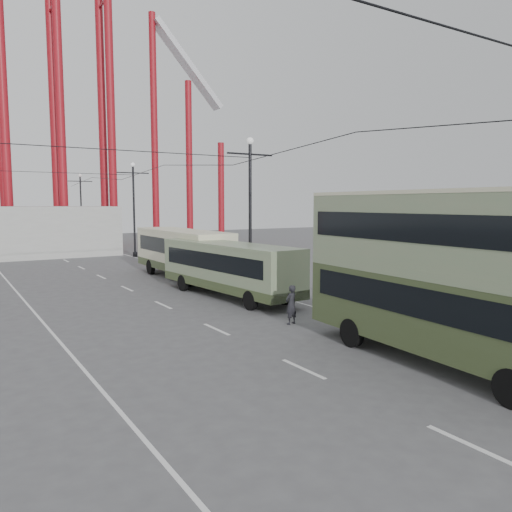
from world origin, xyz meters
TOP-DOWN VIEW (x-y plane):
  - ground at (0.00, 0.00)m, footprint 160.00×160.00m
  - road_markings at (-0.86, 19.70)m, footprint 12.52×120.00m
  - lamp_post_mid at (5.60, 18.00)m, footprint 3.20×0.44m
  - lamp_post_far at (5.60, 40.00)m, footprint 3.20×0.44m
  - lamp_post_distant at (5.60, 62.00)m, footprint 3.20×0.44m
  - roller_coaster at (-2.49, 56.89)m, footprint 52.95×5.00m
  - double_decker_bus at (3.10, 1.98)m, footprint 3.29×10.81m
  - single_decker_green at (3.04, 16.22)m, footprint 3.39×11.04m
  - single_decker_cream at (3.77, 24.22)m, footprint 2.82×11.04m
  - pedestrian at (2.22, 9.06)m, footprint 0.72×0.55m

SIDE VIEW (x-z plane):
  - ground at x=0.00m, z-range 0.00..0.00m
  - road_markings at x=-0.86m, z-range 0.00..0.01m
  - pedestrian at x=2.22m, z-range 0.00..1.74m
  - single_decker_green at x=3.04m, z-range 0.20..3.27m
  - single_decker_cream at x=3.77m, z-range 0.22..3.65m
  - double_decker_bus at x=3.10m, z-range 0.35..6.08m
  - lamp_post_mid at x=5.60m, z-range 0.02..9.34m
  - lamp_post_far at x=5.60m, z-range 0.02..9.34m
  - lamp_post_distant at x=5.60m, z-range 0.02..9.34m
  - roller_coaster at x=-2.49m, z-range -4.82..50.66m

